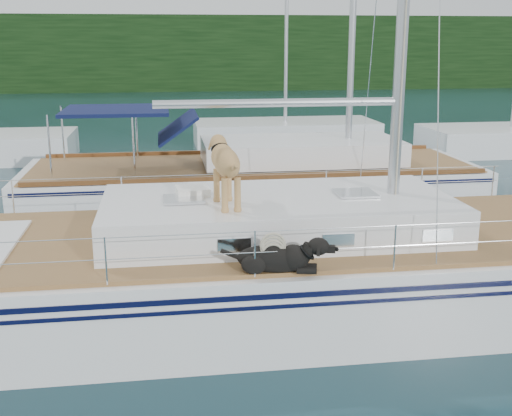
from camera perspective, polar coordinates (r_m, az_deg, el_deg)
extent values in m
plane|color=black|center=(10.09, -2.68, -9.22)|extent=(120.00, 120.00, 0.00)
cube|color=black|center=(54.19, -7.63, 13.47)|extent=(90.00, 3.00, 6.00)
cube|color=#595147|center=(55.49, -7.56, 11.02)|extent=(92.00, 1.00, 1.20)
cube|color=white|center=(9.89, -2.72, -6.57)|extent=(12.00, 3.80, 1.40)
cube|color=olive|center=(9.65, -2.77, -2.53)|extent=(11.52, 3.50, 0.06)
cube|color=white|center=(9.67, 1.93, -0.61)|extent=(5.20, 2.50, 0.55)
cylinder|color=silver|center=(9.37, 2.02, 9.32)|extent=(3.60, 0.12, 0.12)
cylinder|color=silver|center=(7.82, -1.56, -2.18)|extent=(10.56, 0.01, 0.01)
cylinder|color=silver|center=(11.19, -3.69, 2.99)|extent=(10.56, 0.01, 0.01)
cube|color=blue|center=(10.66, -6.07, -0.61)|extent=(0.80, 0.76, 0.05)
cube|color=white|center=(9.75, -5.64, 1.50)|extent=(0.52, 0.44, 0.12)
torus|color=beige|center=(7.98, 1.52, -3.33)|extent=(0.43, 0.16, 0.42)
cube|color=white|center=(15.88, -0.31, 1.48)|extent=(11.00, 3.50, 1.30)
cube|color=olive|center=(15.74, -0.31, 3.79)|extent=(10.56, 3.29, 0.06)
cube|color=white|center=(15.89, 4.00, 5.14)|extent=(4.80, 2.30, 0.55)
cube|color=#101446|center=(15.42, -12.31, 8.48)|extent=(2.40, 2.30, 0.08)
cube|color=white|center=(25.91, 2.61, 6.54)|extent=(7.20, 3.00, 1.10)
cube|color=white|center=(25.91, 21.67, 5.52)|extent=(6.40, 3.00, 1.10)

